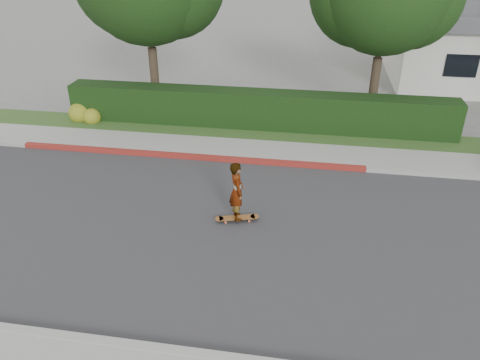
% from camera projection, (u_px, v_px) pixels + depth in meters
% --- Properties ---
extents(ground, '(120.00, 120.00, 0.00)m').
position_uv_depth(ground, '(337.00, 242.00, 11.83)').
color(ground, slate).
rests_on(ground, ground).
extents(road, '(60.00, 8.00, 0.01)m').
position_uv_depth(road, '(337.00, 242.00, 11.83)').
color(road, '#2D2D30').
rests_on(road, ground).
extents(curb_far, '(60.00, 0.20, 0.15)m').
position_uv_depth(curb_far, '(335.00, 167.00, 15.35)').
color(curb_far, '#9E9E99').
rests_on(curb_far, ground).
extents(curb_red_section, '(12.00, 0.21, 0.15)m').
position_uv_depth(curb_red_section, '(187.00, 156.00, 16.06)').
color(curb_red_section, maroon).
rests_on(curb_red_section, ground).
extents(sidewalk_far, '(60.00, 1.60, 0.12)m').
position_uv_depth(sidewalk_far, '(334.00, 156.00, 16.14)').
color(sidewalk_far, gray).
rests_on(sidewalk_far, ground).
extents(planting_strip, '(60.00, 1.60, 0.10)m').
position_uv_depth(planting_strip, '(334.00, 138.00, 17.54)').
color(planting_strip, '#2D4C1E').
rests_on(planting_strip, ground).
extents(hedge, '(15.00, 1.00, 1.50)m').
position_uv_depth(hedge, '(257.00, 110.00, 18.14)').
color(hedge, black).
rests_on(hedge, ground).
extents(flowering_shrub, '(1.40, 1.00, 0.90)m').
position_uv_depth(flowering_shrub, '(84.00, 114.00, 18.93)').
color(flowering_shrub, '#2D4C19').
rests_on(flowering_shrub, ground).
extents(skateboard, '(1.21, 0.55, 0.11)m').
position_uv_depth(skateboard, '(237.00, 218.00, 12.62)').
color(skateboard, '#D5633A').
rests_on(skateboard, ground).
extents(skateboarder, '(0.57, 0.70, 1.64)m').
position_uv_depth(skateboarder, '(237.00, 191.00, 12.22)').
color(skateboarder, white).
rests_on(skateboarder, skateboard).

